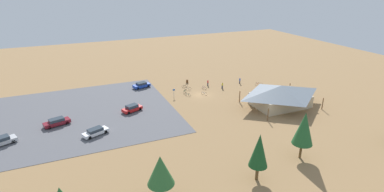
# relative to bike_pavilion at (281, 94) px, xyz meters

# --- Properties ---
(ground) EXTENTS (160.00, 160.00, 0.00)m
(ground) POSITION_rel_bike_pavilion_xyz_m (13.23, -12.96, -2.71)
(ground) COLOR #937047
(ground) RESTS_ON ground
(parking_lot_asphalt) EXTENTS (36.60, 34.17, 0.05)m
(parking_lot_asphalt) POSITION_rel_bike_pavilion_xyz_m (40.53, -12.76, -2.69)
(parking_lot_asphalt) COLOR #56565B
(parking_lot_asphalt) RESTS_ON ground
(bike_pavilion) EXTENTS (14.77, 11.15, 4.75)m
(bike_pavilion) POSITION_rel_bike_pavilion_xyz_m (0.00, 0.00, 0.00)
(bike_pavilion) COLOR #C6B28E
(bike_pavilion) RESTS_ON ground
(trash_bin) EXTENTS (0.60, 0.60, 0.90)m
(trash_bin) POSITION_rel_bike_pavilion_xyz_m (12.99, -22.79, -2.26)
(trash_bin) COLOR brown
(trash_bin) RESTS_ON ground
(lot_sign) EXTENTS (0.56, 0.08, 2.20)m
(lot_sign) POSITION_rel_bike_pavilion_xyz_m (20.00, -14.04, -1.30)
(lot_sign) COLOR #99999E
(lot_sign) RESTS_ON ground
(pine_midwest) EXTENTS (3.17, 3.17, 7.80)m
(pine_midwest) POSITION_rel_bike_pavilion_xyz_m (10.64, 18.49, 2.44)
(pine_midwest) COLOR brown
(pine_midwest) RESTS_ON ground
(pine_mideast) EXTENTS (3.42, 3.42, 6.62)m
(pine_mideast) POSITION_rel_bike_pavilion_xyz_m (33.83, 19.50, 1.91)
(pine_mideast) COLOR brown
(pine_mideast) RESTS_ON ground
(pine_east) EXTENTS (2.64, 2.64, 7.17)m
(pine_east) POSITION_rel_bike_pavilion_xyz_m (20.16, 20.48, 1.98)
(pine_east) COLOR brown
(pine_east) RESTS_ON ground
(bicycle_green_edge_north) EXTENTS (1.26, 1.21, 0.85)m
(bicycle_green_edge_north) POSITION_rel_bike_pavilion_xyz_m (16.56, -15.82, -2.32)
(bicycle_green_edge_north) COLOR black
(bicycle_green_edge_north) RESTS_ON ground
(bicycle_black_yard_left) EXTENTS (1.70, 0.58, 0.82)m
(bicycle_black_yard_left) POSITION_rel_bike_pavilion_xyz_m (14.94, -19.73, -2.36)
(bicycle_black_yard_left) COLOR black
(bicycle_black_yard_left) RESTS_ON ground
(bicycle_white_front_row) EXTENTS (0.95, 1.47, 0.90)m
(bicycle_white_front_row) POSITION_rel_bike_pavilion_xyz_m (12.68, -12.54, -2.32)
(bicycle_white_front_row) COLOR black
(bicycle_white_front_row) RESTS_ON ground
(bicycle_orange_yard_center) EXTENTS (0.48, 1.64, 0.81)m
(bicycle_orange_yard_center) POSITION_rel_bike_pavilion_xyz_m (-4.13, -12.02, -2.36)
(bicycle_orange_yard_center) COLOR black
(bicycle_orange_yard_center) RESTS_ON ground
(bicycle_red_lone_east) EXTENTS (1.60, 0.49, 0.84)m
(bicycle_red_lone_east) POSITION_rel_bike_pavilion_xyz_m (-3.78, -13.67, -2.36)
(bicycle_red_lone_east) COLOR black
(bicycle_red_lone_east) RESTS_ON ground
(bicycle_yellow_trailside) EXTENTS (1.72, 0.48, 0.80)m
(bicycle_yellow_trailside) POSITION_rel_bike_pavilion_xyz_m (1.19, -8.48, -2.36)
(bicycle_yellow_trailside) COLOR black
(bicycle_yellow_trailside) RESTS_ON ground
(bicycle_purple_yard_front) EXTENTS (0.75, 1.57, 0.83)m
(bicycle_purple_yard_front) POSITION_rel_bike_pavilion_xyz_m (10.87, -16.36, -2.35)
(bicycle_purple_yard_front) COLOR black
(bicycle_purple_yard_front) RESTS_ON ground
(bicycle_teal_near_porch) EXTENTS (0.97, 1.40, 0.74)m
(bicycle_teal_near_porch) POSITION_rel_bike_pavilion_xyz_m (16.59, -13.63, -2.36)
(bicycle_teal_near_porch) COLOR black
(bicycle_teal_near_porch) RESTS_ON ground
(bicycle_silver_back_row) EXTENTS (1.50, 1.10, 0.86)m
(bicycle_silver_back_row) POSITION_rel_bike_pavilion_xyz_m (15.01, -17.54, -2.31)
(bicycle_silver_back_row) COLOR black
(bicycle_silver_back_row) RESTS_ON ground
(bicycle_blue_lone_west) EXTENTS (0.48, 1.66, 0.82)m
(bicycle_blue_lone_west) POSITION_rel_bike_pavilion_xyz_m (-5.02, -9.44, -2.34)
(bicycle_blue_lone_west) COLOR black
(bicycle_blue_lone_west) RESTS_ON ground
(car_blue_back_corner) EXTENTS (4.73, 3.00, 1.43)m
(car_blue_back_corner) POSITION_rel_bike_pavilion_xyz_m (25.40, -23.81, -1.95)
(car_blue_back_corner) COLOR #1E42B2
(car_blue_back_corner) RESTS_ON parking_lot_asphalt
(car_red_front_row) EXTENTS (4.60, 3.24, 1.46)m
(car_red_front_row) POSITION_rel_bike_pavilion_xyz_m (31.03, -9.76, -1.94)
(car_red_front_row) COLOR red
(car_red_front_row) RESTS_ON parking_lot_asphalt
(car_maroon_mid_lot) EXTENTS (5.09, 3.05, 1.44)m
(car_maroon_mid_lot) POSITION_rel_bike_pavilion_xyz_m (45.85, -8.84, -1.94)
(car_maroon_mid_lot) COLOR maroon
(car_maroon_mid_lot) RESTS_ON parking_lot_asphalt
(car_silver_by_curb) EXTENTS (5.15, 3.52, 1.41)m
(car_silver_by_curb) POSITION_rel_bike_pavilion_xyz_m (54.70, -4.64, -1.96)
(car_silver_by_curb) COLOR #BCBCC1
(car_silver_by_curb) RESTS_ON parking_lot_asphalt
(car_white_end_stall) EXTENTS (4.91, 3.37, 1.31)m
(car_white_end_stall) POSITION_rel_bike_pavilion_xyz_m (39.47, -1.90, -2.00)
(car_white_end_stall) COLOR white
(car_white_end_stall) RESTS_ON parking_lot_asphalt
(visitor_near_lot) EXTENTS (0.36, 0.39, 1.68)m
(visitor_near_lot) POSITION_rel_bike_pavilion_xyz_m (0.11, -16.66, -1.83)
(visitor_near_lot) COLOR #2D3347
(visitor_near_lot) RESTS_ON ground
(visitor_at_bikes) EXTENTS (0.39, 0.40, 1.68)m
(visitor_at_bikes) POSITION_rel_bike_pavilion_xyz_m (8.83, -18.47, -1.83)
(visitor_at_bikes) COLOR #2D3347
(visitor_at_bikes) RESTS_ON ground
(visitor_crossing_yard) EXTENTS (0.40, 0.38, 1.67)m
(visitor_crossing_yard) POSITION_rel_bike_pavilion_xyz_m (6.36, -15.03, -1.83)
(visitor_crossing_yard) COLOR #2D3347
(visitor_crossing_yard) RESTS_ON ground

